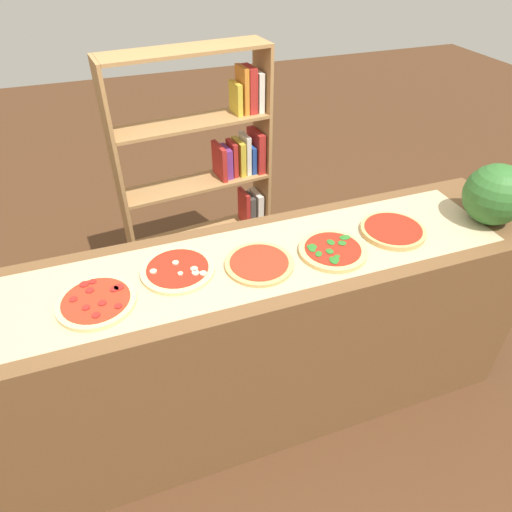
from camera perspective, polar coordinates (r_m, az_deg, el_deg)
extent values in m
plane|color=#4C2D19|center=(2.49, 0.00, -17.85)|extent=(12.00, 12.00, 0.00)
cube|color=brown|center=(2.12, 0.00, -10.60)|extent=(2.45, 0.57, 0.94)
cube|color=tan|center=(1.79, 0.00, -0.48)|extent=(2.04, 0.45, 0.00)
cylinder|color=#E5C17F|center=(1.69, -19.29, -5.44)|extent=(0.28, 0.28, 0.02)
cylinder|color=red|center=(1.68, -19.36, -5.19)|extent=(0.24, 0.24, 0.00)
cylinder|color=maroon|center=(1.76, -19.72, -3.01)|extent=(0.03, 0.03, 0.00)
cylinder|color=maroon|center=(1.71, -16.75, -3.73)|extent=(0.03, 0.03, 0.00)
cylinder|color=maroon|center=(1.66, -20.46, -6.05)|extent=(0.03, 0.03, 0.00)
cylinder|color=maroon|center=(1.62, -19.34, -6.97)|extent=(0.03, 0.03, 0.00)
cylinder|color=maroon|center=(1.73, -20.04, -4.05)|extent=(0.03, 0.03, 0.00)
cylinder|color=maroon|center=(1.66, -18.63, -5.56)|extent=(0.03, 0.03, 0.00)
cylinder|color=maroon|center=(1.63, -16.82, -5.99)|extent=(0.03, 0.03, 0.00)
cylinder|color=maroon|center=(1.70, -17.26, -3.95)|extent=(0.03, 0.03, 0.00)
cylinder|color=maroon|center=(1.71, -21.83, -5.02)|extent=(0.03, 0.03, 0.00)
cylinder|color=maroon|center=(1.76, -20.65, -3.31)|extent=(0.03, 0.03, 0.00)
cylinder|color=#E5C17F|center=(1.76, -9.74, -1.70)|extent=(0.28, 0.28, 0.01)
cylinder|color=#AD2314|center=(1.75, -9.77, -1.48)|extent=(0.23, 0.23, 0.00)
cylinder|color=#C6B28E|center=(1.77, -10.01, -0.83)|extent=(0.02, 0.02, 0.01)
cylinder|color=#C6B28E|center=(1.72, -9.42, -2.17)|extent=(0.02, 0.02, 0.01)
cylinder|color=#C6B28E|center=(1.71, -7.55, -2.09)|extent=(0.03, 0.03, 0.01)
cylinder|color=#C6B28E|center=(1.71, -6.61, -2.16)|extent=(0.03, 0.03, 0.01)
cylinder|color=#C6B28E|center=(1.75, -12.70, -1.88)|extent=(0.03, 0.03, 0.01)
cylinder|color=#C6B28E|center=(1.73, -7.69, -1.70)|extent=(0.03, 0.03, 0.01)
cylinder|color=tan|center=(1.76, 0.40, -0.97)|extent=(0.27, 0.27, 0.01)
cylinder|color=red|center=(1.75, 0.40, -0.75)|extent=(0.23, 0.23, 0.00)
cylinder|color=#DBB26B|center=(1.85, 9.54, 0.66)|extent=(0.27, 0.27, 0.02)
cylinder|color=#AD2314|center=(1.84, 9.57, 0.93)|extent=(0.22, 0.22, 0.00)
ellipsoid|color=#286B23|center=(1.91, 11.03, 2.30)|extent=(0.05, 0.03, 0.00)
ellipsoid|color=#286B23|center=(1.82, 6.99, 0.80)|extent=(0.03, 0.04, 0.00)
ellipsoid|color=#286B23|center=(1.79, 10.00, -0.14)|extent=(0.04, 0.04, 0.00)
ellipsoid|color=#286B23|center=(1.80, 7.82, 0.27)|extent=(0.04, 0.05, 0.00)
ellipsoid|color=#286B23|center=(1.78, 9.73, -0.48)|extent=(0.05, 0.05, 0.00)
ellipsoid|color=#286B23|center=(1.82, 9.18, 0.60)|extent=(0.03, 0.04, 0.00)
ellipsoid|color=#286B23|center=(1.77, 9.64, -0.54)|extent=(0.03, 0.05, 0.00)
ellipsoid|color=#286B23|center=(1.87, 9.30, 1.72)|extent=(0.03, 0.04, 0.00)
ellipsoid|color=#286B23|center=(1.87, 10.70, 1.61)|extent=(0.04, 0.03, 0.00)
ellipsoid|color=#286B23|center=(1.83, 6.92, 1.10)|extent=(0.05, 0.05, 0.00)
ellipsoid|color=#286B23|center=(1.84, 7.18, 1.23)|extent=(0.03, 0.04, 0.00)
cylinder|color=tan|center=(2.02, 16.70, 3.05)|extent=(0.27, 0.27, 0.02)
cylinder|color=#AD2314|center=(2.01, 16.76, 3.34)|extent=(0.24, 0.24, 0.00)
sphere|color=#2D6628|center=(2.20, 27.69, 6.81)|extent=(0.26, 0.26, 0.26)
cube|color=#A87A47|center=(2.89, 0.75, 10.85)|extent=(0.04, 0.22, 1.49)
cube|color=#A87A47|center=(2.67, -16.32, 6.75)|extent=(0.04, 0.22, 1.49)
cube|color=#A87A47|center=(3.17, -6.42, -2.78)|extent=(0.87, 0.31, 0.02)
cube|color=#47423D|center=(3.22, 0.03, 0.48)|extent=(0.05, 0.13, 0.17)
cube|color=#753384|center=(3.19, -0.71, 0.76)|extent=(0.05, 0.13, 0.24)
cube|color=silver|center=(3.18, -1.54, 0.12)|extent=(0.06, 0.15, 0.19)
cube|color=#B22823|center=(3.18, -2.27, -0.24)|extent=(0.05, 0.16, 0.17)
cube|color=#A87A47|center=(2.94, -6.91, 2.68)|extent=(0.87, 0.31, 0.02)
cube|color=silver|center=(3.01, 0.03, 6.29)|extent=(0.05, 0.15, 0.20)
cube|color=#47423D|center=(2.99, -0.83, 5.98)|extent=(0.05, 0.13, 0.19)
cube|color=#B22823|center=(2.97, -1.49, 6.12)|extent=(0.04, 0.15, 0.23)
cube|color=#A87A47|center=(2.75, -7.48, 8.98)|extent=(0.87, 0.31, 0.02)
cube|color=#B22823|center=(2.82, 0.01, 13.04)|extent=(0.06, 0.18, 0.24)
cube|color=#234799|center=(2.82, -0.77, 12.18)|extent=(0.04, 0.14, 0.17)
cube|color=silver|center=(2.80, -1.39, 12.69)|extent=(0.04, 0.13, 0.23)
cube|color=gold|center=(2.79, -2.17, 12.27)|extent=(0.05, 0.15, 0.21)
cube|color=#B22823|center=(2.77, -3.00, 12.09)|extent=(0.04, 0.13, 0.21)
cube|color=#753384|center=(2.76, -3.78, 11.68)|extent=(0.05, 0.14, 0.18)
cube|color=#B22823|center=(2.75, -4.58, 11.70)|extent=(0.05, 0.18, 0.20)
cube|color=#A87A47|center=(2.60, -8.16, 16.12)|extent=(0.87, 0.31, 0.02)
cube|color=silver|center=(2.70, 0.10, 19.92)|extent=(0.05, 0.14, 0.21)
cube|color=#B22823|center=(2.67, -0.88, 20.10)|extent=(0.06, 0.14, 0.24)
cube|color=orange|center=(2.65, -1.73, 20.01)|extent=(0.04, 0.14, 0.25)
cube|color=gold|center=(2.65, -2.54, 19.07)|extent=(0.04, 0.13, 0.17)
cube|color=#A87A47|center=(2.49, -8.96, 24.03)|extent=(0.87, 0.31, 0.02)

